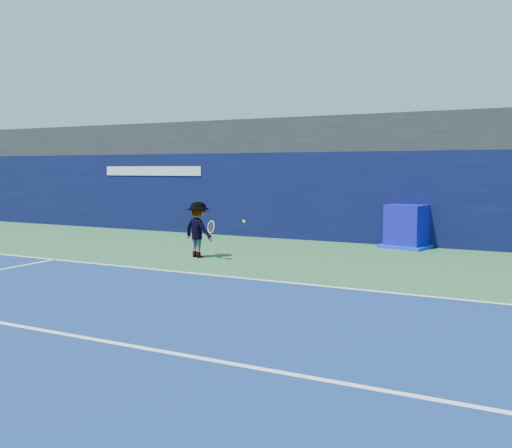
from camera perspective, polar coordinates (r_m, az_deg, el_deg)
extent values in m
plane|color=#2C6237|center=(10.78, -12.59, -7.74)|extent=(80.00, 80.00, 0.00)
cube|color=white|center=(13.17, -4.25, -5.14)|extent=(24.00, 0.10, 0.01)
cube|color=white|center=(9.37, -20.49, -9.94)|extent=(24.00, 0.10, 0.01)
cube|color=black|center=(20.72, 8.04, 8.71)|extent=(36.00, 3.00, 1.20)
cube|color=#090D33|center=(19.77, 7.02, 2.78)|extent=(36.00, 1.00, 3.00)
cube|color=white|center=(22.67, -10.37, 5.24)|extent=(4.50, 0.04, 0.35)
cube|color=#110BA7|center=(18.34, 14.92, -0.19)|extent=(1.33, 1.33, 1.33)
cube|color=#0E30C7|center=(18.41, 14.87, -2.12)|extent=(1.67, 1.67, 0.09)
imported|color=white|center=(15.80, -5.78, -0.56)|extent=(1.12, 0.83, 1.54)
cylinder|color=black|center=(15.36, -4.87, -1.18)|extent=(0.07, 0.14, 0.24)
torus|color=silver|center=(15.22, -4.53, -0.30)|extent=(0.28, 0.16, 0.28)
cylinder|color=black|center=(15.22, -4.53, -0.30)|extent=(0.24, 0.12, 0.23)
sphere|color=#C8D918|center=(14.19, -1.21, 0.27)|extent=(0.07, 0.07, 0.07)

